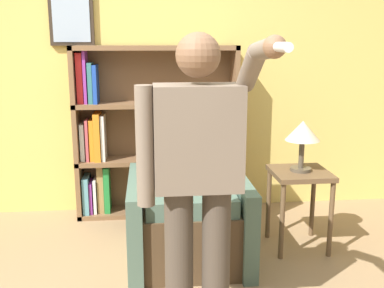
# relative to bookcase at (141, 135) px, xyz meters

# --- Properties ---
(wall_back) EXTENTS (8.00, 0.11, 2.80)m
(wall_back) POSITION_rel_bookcase_xyz_m (-0.02, 0.16, 0.67)
(wall_back) COLOR #E0C160
(wall_back) RESTS_ON ground_plane
(bookcase) EXTENTS (1.43, 0.28, 1.51)m
(bookcase) POSITION_rel_bookcase_xyz_m (0.00, 0.00, 0.00)
(bookcase) COLOR brown
(bookcase) RESTS_ON ground_plane
(armchair) EXTENTS (0.84, 0.90, 1.20)m
(armchair) POSITION_rel_bookcase_xyz_m (0.33, -0.85, -0.37)
(armchair) COLOR #4C3823
(armchair) RESTS_ON ground_plane
(person_standing) EXTENTS (0.58, 0.78, 1.59)m
(person_standing) POSITION_rel_bookcase_xyz_m (0.30, -1.79, 0.18)
(person_standing) COLOR #473D33
(person_standing) RESTS_ON ground_plane
(side_table) EXTENTS (0.42, 0.42, 0.61)m
(side_table) POSITION_rel_bookcase_xyz_m (1.18, -0.83, -0.24)
(side_table) COLOR brown
(side_table) RESTS_ON ground_plane
(table_lamp) EXTENTS (0.25, 0.25, 0.38)m
(table_lamp) POSITION_rel_bookcase_xyz_m (1.18, -0.83, 0.15)
(table_lamp) COLOR #4C4233
(table_lamp) RESTS_ON side_table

